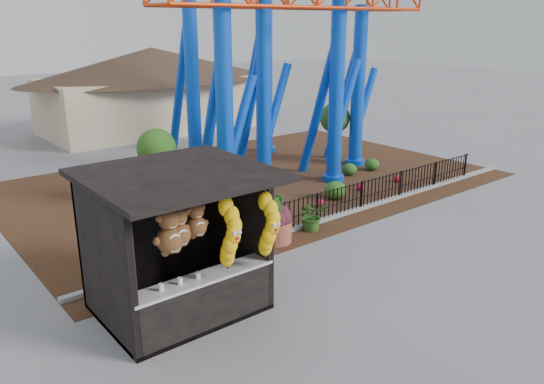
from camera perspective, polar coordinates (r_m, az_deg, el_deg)
ground at (r=12.68m, az=4.92°, el=-10.13°), size 120.00×120.00×0.00m
mulch_bed at (r=20.78m, az=-2.21°, el=1.24°), size 18.00×12.00×0.02m
curb at (r=17.20m, az=7.76°, el=-2.31°), size 18.00×0.18×0.12m
prize_booth at (r=11.06m, az=-9.56°, el=-5.83°), size 3.50×3.40×3.12m
picket_fence at (r=17.69m, az=9.84°, el=-0.34°), size 12.20×0.06×1.00m
roller_coaster at (r=20.79m, az=-0.21°, el=19.22°), size 11.00×6.37×10.82m
terracotta_planter at (r=14.93m, az=0.35°, el=-4.26°), size 1.21×1.21×0.64m
planter_foliage at (r=14.70m, az=0.35°, el=-1.95°), size 0.70×0.70×0.64m
potted_plant at (r=15.74m, az=4.37°, el=-2.51°), size 1.00×0.91×0.95m
landscaping at (r=19.35m, az=2.44°, el=0.91°), size 8.25×4.07×0.70m
pavilion at (r=31.39m, az=-12.67°, el=12.14°), size 15.00×15.00×4.80m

